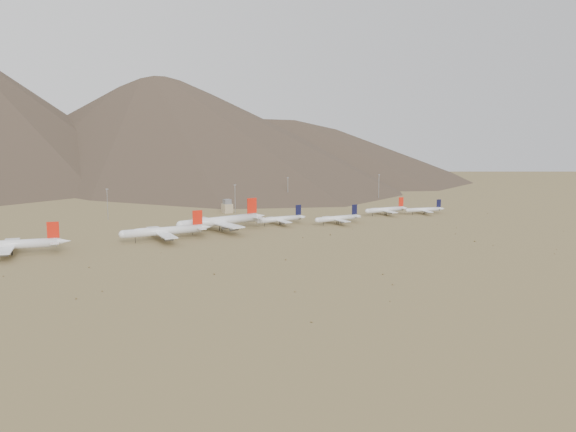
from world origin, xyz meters
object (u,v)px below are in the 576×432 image
narrowbody_a (281,219)px  narrowbody_b (338,218)px  widebody_east (220,221)px  widebody_centre (163,231)px  control_tower (227,207)px  widebody_west (10,244)px

narrowbody_a → narrowbody_b: size_ratio=1.02×
widebody_east → narrowbody_a: (53.08, 1.88, -3.00)m
widebody_centre → narrowbody_b: size_ratio=1.48×
narrowbody_b → control_tower: bearing=117.1°
widebody_centre → control_tower: 133.17m
widebody_west → narrowbody_a: size_ratio=1.44×
widebody_centre → widebody_east: widebody_east is taller
widebody_west → widebody_centre: (96.90, -1.34, -0.13)m
widebody_centre → narrowbody_a: 102.46m
widebody_centre → narrowbody_a: (101.27, 15.49, -1.85)m
narrowbody_a → control_tower: 80.80m
widebody_west → control_tower: 211.64m
control_tower → widebody_west: bearing=-153.5°
narrowbody_a → control_tower: size_ratio=3.75×
widebody_centre → control_tower: widebody_centre is taller
widebody_centre → narrowbody_a: bearing=12.3°
widebody_centre → widebody_east: (48.19, 13.61, 1.15)m
widebody_west → narrowbody_b: bearing=12.8°
widebody_east → widebody_centre: bearing=-171.2°
widebody_east → control_tower: bearing=54.7°
widebody_west → narrowbody_b: widebody_west is taller
control_tower → narrowbody_b: bearing=-63.3°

